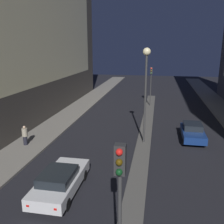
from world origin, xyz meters
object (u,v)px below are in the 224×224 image
object	(u,v)px
car_right_lane	(193,132)
car_left_lane	(60,181)
traffic_light_mid	(151,78)
street_lamp	(146,74)
traffic_light_near	(120,189)
pedestrian_on_left_sidewalk	(25,135)

from	to	relation	value
car_right_lane	car_left_lane	bearing A→B (deg)	-129.89
traffic_light_mid	car_left_lane	bearing A→B (deg)	-100.63
car_left_lane	car_right_lane	world-z (taller)	car_left_lane
traffic_light_mid	car_left_lane	distance (m)	22.08
car_right_lane	traffic_light_mid	bearing A→B (deg)	108.80
street_lamp	car_right_lane	size ratio (longest dim) A/B	1.88
traffic_light_near	pedestrian_on_left_sidewalk	size ratio (longest dim) A/B	3.19
traffic_light_near	traffic_light_mid	size ratio (longest dim) A/B	1.00
street_lamp	car_right_lane	world-z (taller)	street_lamp
traffic_light_near	car_left_lane	size ratio (longest dim) A/B	1.08
car_left_lane	car_right_lane	xyz separation A→B (m)	(8.06, 9.65, -0.01)
traffic_light_near	car_left_lane	xyz separation A→B (m)	(-4.03, 5.07, -3.07)
car_right_lane	pedestrian_on_left_sidewalk	bearing A→B (deg)	-163.42
street_lamp	pedestrian_on_left_sidewalk	distance (m)	10.67
traffic_light_mid	street_lamp	bearing A→B (deg)	-90.00
traffic_light_near	pedestrian_on_left_sidewalk	xyz separation A→B (m)	(-9.27, 10.76, -2.84)
traffic_light_near	street_lamp	world-z (taller)	street_lamp
traffic_light_mid	street_lamp	xyz separation A→B (m)	(0.00, -13.47, 1.89)
street_lamp	pedestrian_on_left_sidewalk	bearing A→B (deg)	-165.86
traffic_light_mid	street_lamp	world-z (taller)	street_lamp
street_lamp	car_right_lane	xyz separation A→B (m)	(4.03, 1.62, -4.97)
street_lamp	car_left_lane	world-z (taller)	street_lamp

